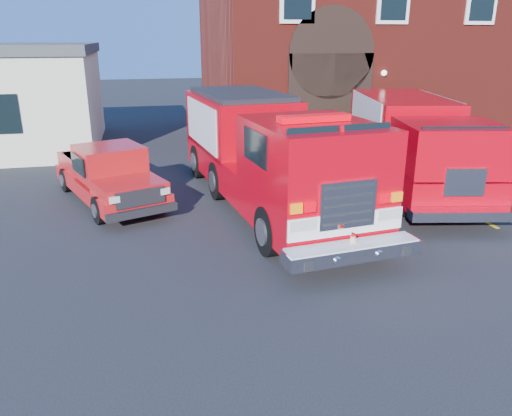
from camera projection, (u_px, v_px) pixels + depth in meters
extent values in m
plane|color=black|center=(244.00, 244.00, 11.75)|extent=(100.00, 100.00, 0.00)
cube|color=yellow|center=(462.00, 210.00, 14.07)|extent=(0.12, 3.00, 0.01)
cube|color=yellow|center=(408.00, 181.00, 16.83)|extent=(0.12, 3.00, 0.01)
cube|color=yellow|center=(369.00, 161.00, 19.59)|extent=(0.12, 3.00, 0.01)
cube|color=maroon|center=(360.00, 50.00, 25.27)|extent=(15.00, 10.00, 8.00)
cube|color=black|center=(330.00, 104.00, 20.55)|extent=(3.60, 0.12, 4.00)
cylinder|color=black|center=(332.00, 53.00, 19.89)|extent=(3.60, 0.12, 3.60)
cube|color=black|center=(394.00, 0.00, 19.75)|extent=(1.40, 0.10, 1.80)
cube|color=black|center=(482.00, 1.00, 20.62)|extent=(1.40, 0.10, 1.80)
cube|color=black|center=(1.00, 114.00, 17.84)|extent=(1.20, 0.10, 1.40)
cylinder|color=black|center=(270.00, 231.00, 11.00)|extent=(0.48, 1.16, 1.13)
cylinder|color=black|center=(359.00, 219.00, 11.70)|extent=(0.48, 1.16, 1.13)
cube|color=#B4010E|center=(266.00, 176.00, 14.18)|extent=(3.52, 9.43, 0.92)
cube|color=#B4010E|center=(241.00, 122.00, 15.89)|extent=(3.02, 4.75, 1.64)
cube|color=#B4010E|center=(313.00, 156.00, 11.13)|extent=(2.89, 3.53, 1.54)
cube|color=black|center=(341.00, 150.00, 9.85)|extent=(2.25, 0.32, 0.96)
cube|color=#E9000E|center=(314.00, 118.00, 10.85)|extent=(1.67, 0.52, 0.14)
cube|color=white|center=(346.00, 224.00, 9.98)|extent=(2.55, 0.33, 0.45)
cube|color=silver|center=(348.00, 205.00, 9.84)|extent=(1.23, 0.19, 0.96)
cube|color=silver|center=(352.00, 252.00, 9.88)|extent=(2.91, 0.86, 0.29)
cube|color=#B7B7BF|center=(201.00, 124.00, 15.49)|extent=(0.43, 3.67, 1.33)
cube|color=#B7B7BF|center=(278.00, 120.00, 16.30)|extent=(0.43, 3.67, 1.33)
sphere|color=#D9B78F|center=(353.00, 241.00, 9.81)|extent=(0.15, 0.15, 0.14)
sphere|color=#D9B78F|center=(353.00, 236.00, 9.77)|extent=(0.12, 0.12, 0.11)
sphere|color=#D9B78F|center=(351.00, 235.00, 9.75)|extent=(0.05, 0.05, 0.04)
sphere|color=#D9B78F|center=(355.00, 234.00, 9.78)|extent=(0.05, 0.05, 0.04)
ellipsoid|color=#BB0805|center=(353.00, 235.00, 9.76)|extent=(0.13, 0.13, 0.07)
cylinder|color=#BB0805|center=(353.00, 236.00, 9.76)|extent=(0.15, 0.15, 0.01)
cylinder|color=black|center=(100.00, 210.00, 12.92)|extent=(0.50, 0.78, 0.74)
cylinder|color=black|center=(158.00, 199.00, 13.77)|extent=(0.50, 0.78, 0.74)
cube|color=#AD1315|center=(109.00, 185.00, 14.65)|extent=(3.50, 5.41, 0.42)
cube|color=#AD1315|center=(130.00, 187.00, 13.11)|extent=(2.08, 1.89, 0.32)
cube|color=#AD1315|center=(110.00, 162.00, 14.19)|extent=(2.17, 2.15, 0.92)
cube|color=#AD1315|center=(93.00, 162.00, 15.70)|extent=(2.27, 2.41, 0.51)
cube|color=black|center=(142.00, 212.00, 12.62)|extent=(1.81, 0.78, 0.20)
cylinder|color=black|center=(402.00, 197.00, 13.42)|extent=(0.57, 1.14, 1.09)
cylinder|color=black|center=(483.00, 196.00, 13.45)|extent=(0.57, 1.14, 1.09)
cube|color=#B4010E|center=(412.00, 161.00, 15.96)|extent=(4.10, 8.28, 0.89)
cube|color=#B4010E|center=(401.00, 118.00, 17.00)|extent=(3.47, 5.37, 1.49)
cube|color=#B4010E|center=(449.00, 148.00, 13.00)|extent=(2.93, 2.85, 1.29)
cube|color=#B7B7BF|center=(365.00, 121.00, 17.01)|extent=(0.92, 4.08, 1.69)
cube|color=#B7B7BF|center=(437.00, 121.00, 17.05)|extent=(0.92, 4.08, 1.69)
cube|color=silver|center=(465.00, 214.00, 12.08)|extent=(2.71, 1.00, 0.25)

